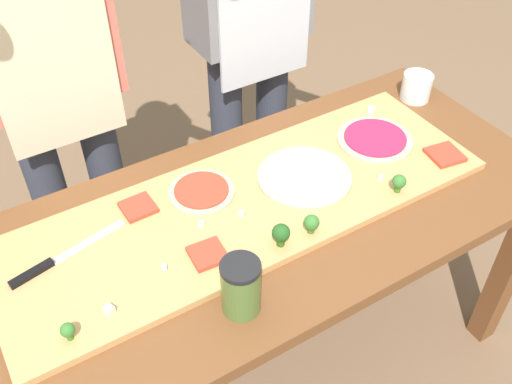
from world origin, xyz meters
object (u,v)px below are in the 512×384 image
at_px(cheese_crumble_a, 242,214).
at_px(pizza_slice_near_left, 138,207).
at_px(pizza_whole_beet_magenta, 375,139).
at_px(broccoli_floret_front_left, 68,331).
at_px(cook_right, 250,11).
at_px(chefs_knife, 53,262).
at_px(cheese_crumble_f, 381,178).
at_px(pizza_slice_far_right, 445,155).
at_px(cheese_crumble_d, 109,310).
at_px(cheese_crumble_c, 202,224).
at_px(cook_left, 47,66).
at_px(prep_table, 256,241).
at_px(pizza_slice_center, 208,254).
at_px(sauce_jar, 241,287).
at_px(cheese_crumble_b, 372,110).
at_px(flour_cup, 416,88).
at_px(broccoli_floret_back_right, 399,182).
at_px(broccoli_floret_front_right, 281,234).
at_px(pizza_whole_tomato_red, 202,191).
at_px(cheese_crumble_e, 164,267).
at_px(broccoli_floret_back_mid, 311,223).
at_px(pizza_whole_white_garlic, 304,176).

bearing_deg(cheese_crumble_a, pizza_slice_near_left, 143.31).
bearing_deg(cheese_crumble_a, pizza_whole_beet_magenta, 7.37).
height_order(broccoli_floret_front_left, cook_right, cook_right).
distance_m(chefs_knife, cheese_crumble_f, 0.89).
xyz_separation_m(pizza_slice_far_right, cheese_crumble_d, (-1.04, -0.02, 0.00)).
bearing_deg(chefs_knife, cheese_crumble_c, -11.77).
bearing_deg(cook_left, prep_table, -63.34).
distance_m(pizza_slice_center, sauce_jar, 0.17).
height_order(cheese_crumble_b, cook_right, cook_right).
height_order(broccoli_floret_front_left, sauce_jar, sauce_jar).
relative_size(pizza_slice_near_left, broccoli_floret_front_left, 1.78).
height_order(cheese_crumble_b, flour_cup, flour_cup).
distance_m(cheese_crumble_c, flour_cup, 0.92).
bearing_deg(cook_left, broccoli_floret_back_right, -48.48).
xyz_separation_m(broccoli_floret_front_right, flour_cup, (0.76, 0.34, -0.02)).
xyz_separation_m(pizza_slice_center, cheese_crumble_d, (-0.27, -0.04, 0.00)).
xyz_separation_m(pizza_slice_near_left, cook_right, (0.63, 0.47, 0.21)).
height_order(pizza_slice_near_left, flour_cup, flour_cup).
relative_size(pizza_slice_center, broccoli_floret_back_right, 1.52).
height_order(prep_table, cheese_crumble_a, cheese_crumble_a).
height_order(chefs_knife, cheese_crumble_a, chefs_knife).
xyz_separation_m(pizza_slice_center, cheese_crumble_a, (0.14, 0.08, 0.00)).
xyz_separation_m(prep_table, cheese_crumble_a, (-0.04, -0.00, 0.13)).
bearing_deg(pizza_slice_far_right, cheese_crumble_a, 171.20).
height_order(pizza_slice_far_right, pizza_slice_center, same).
relative_size(pizza_whole_tomato_red, cheese_crumble_e, 13.76).
xyz_separation_m(pizza_slice_near_left, broccoli_floret_back_mid, (0.34, -0.31, 0.03)).
bearing_deg(cook_left, pizza_whole_tomato_red, -65.90).
bearing_deg(cook_right, sauce_jar, -122.17).
bearing_deg(cheese_crumble_a, pizza_slice_far_right, -8.80).
height_order(chefs_knife, broccoli_floret_back_mid, broccoli_floret_back_mid).
height_order(pizza_whole_white_garlic, broccoli_floret_back_mid, broccoli_floret_back_mid).
distance_m(pizza_slice_near_left, broccoli_floret_back_mid, 0.46).
bearing_deg(sauce_jar, cook_left, 98.72).
relative_size(broccoli_floret_back_right, cheese_crumble_d, 2.69).
bearing_deg(pizza_slice_far_right, pizza_whole_beet_magenta, 127.96).
bearing_deg(cheese_crumble_f, cheese_crumble_c, 169.07).
xyz_separation_m(pizza_whole_tomato_red, sauce_jar, (-0.09, -0.37, 0.04)).
distance_m(broccoli_floret_front_right, cheese_crumble_f, 0.38).
xyz_separation_m(pizza_whole_tomato_red, cheese_crumble_a, (0.05, -0.13, -0.00)).
height_order(broccoli_floret_front_right, cheese_crumble_f, broccoli_floret_front_right).
xyz_separation_m(cheese_crumble_d, flour_cup, (1.20, 0.31, 0.01)).
distance_m(pizza_slice_near_left, broccoli_floret_front_left, 0.41).
distance_m(prep_table, broccoli_floret_front_left, 0.58).
bearing_deg(cheese_crumble_c, pizza_whole_white_garlic, 2.82).
height_order(pizza_slice_near_left, sauce_jar, sauce_jar).
xyz_separation_m(pizza_whole_white_garlic, broccoli_floret_front_left, (-0.73, -0.17, 0.02)).
distance_m(broccoli_floret_front_left, cheese_crumble_e, 0.26).
bearing_deg(pizza_slice_far_right, pizza_whole_tomato_red, 161.47).
bearing_deg(cook_right, pizza_whole_beet_magenta, -80.22).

